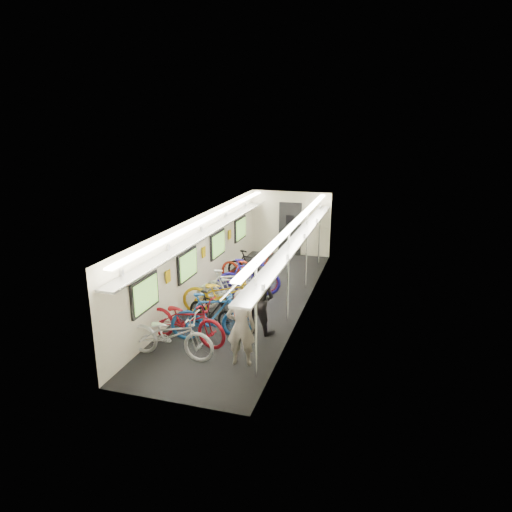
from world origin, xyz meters
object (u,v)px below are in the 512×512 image
Objects in this scene: passenger_near at (241,327)px; bicycle_0 at (171,335)px; bicycle_1 at (212,316)px; passenger_mid at (259,299)px; backpack at (241,306)px.

bicycle_0 is at bearing -3.87° from passenger_near.
passenger_mid is at bearing -74.47° from bicycle_1.
bicycle_0 is 5.21× the size of backpack.
passenger_mid is 4.38× the size of backpack.
passenger_mid is (-0.06, 1.58, 0.01)m from passenger_near.
backpack is at bearing 106.56° from passenger_mid.
bicycle_0 is at bearing 64.16° from passenger_mid.
passenger_near reaches higher than bicycle_1.
passenger_near is 4.35× the size of backpack.
passenger_near reaches higher than backpack.
passenger_near is at bearing -83.51° from backpack.
backpack reaches higher than bicycle_1.
passenger_mid is at bearing -97.29° from passenger_near.
bicycle_1 is at bearing 127.01° from backpack.
passenger_mid is at bearing -39.98° from bicycle_0.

